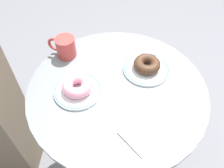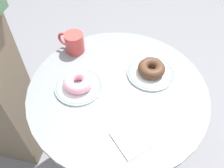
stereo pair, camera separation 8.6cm
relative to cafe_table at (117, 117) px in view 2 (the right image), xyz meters
The scene contains 8 objects.
ground_plane 0.53m from the cafe_table, ahead, with size 7.00×7.00×0.02m, color slate.
cafe_table is the anchor object (origin of this frame).
plate_left 0.25m from the cafe_table, 166.12° to the left, with size 0.18×0.18×0.01m.
plate_right 0.26m from the cafe_table, 19.38° to the left, with size 0.18×0.18×0.01m.
donut_pink_frosted 0.27m from the cafe_table, 165.37° to the left, with size 0.11×0.11×0.04m, color pink.
donut_chocolate 0.28m from the cafe_table, 19.38° to the left, with size 0.11×0.11×0.04m, color #422819.
paper_napkin 0.29m from the cafe_table, 88.28° to the right, with size 0.11×0.11×0.01m, color white.
coffee_mug 0.37m from the cafe_table, 119.25° to the left, with size 0.11×0.09×0.09m.
Camera 2 is at (-0.13, -0.55, 1.42)m, focal length 38.18 mm.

